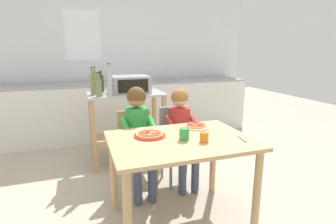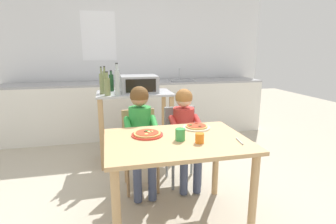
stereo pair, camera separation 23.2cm
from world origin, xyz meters
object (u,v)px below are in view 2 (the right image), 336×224
drinking_cup_green (180,134)px  bottle_clear_vinegar (117,82)px  dining_table (177,153)px  dining_chair_right (182,139)px  bottle_dark_olive_oil (105,81)px  pizza_plate_cream (196,127)px  dining_chair_left (140,143)px  child_in_green_shirt (141,128)px  child_in_red_shirt (185,127)px  serving_spoon (239,141)px  bottle_squat_spirits (111,82)px  drinking_cup_orange (200,138)px  pizza_plate_red_rimmed (147,134)px  toaster_oven (139,84)px  bottle_tall_green_wine (107,86)px  bottle_slim_sauce (102,83)px  kitchen_island_cart (135,116)px

drinking_cup_green → bottle_clear_vinegar: bearing=108.8°
dining_table → drinking_cup_green: (0.02, -0.03, 0.16)m
dining_chair_right → bottle_dark_olive_oil: bearing=136.4°
bottle_clear_vinegar → drinking_cup_green: size_ratio=4.04×
dining_table → drinking_cup_green: 0.17m
pizza_plate_cream → drinking_cup_green: 0.36m
dining_chair_left → pizza_plate_cream: 0.69m
child_in_green_shirt → child_in_red_shirt: (0.46, 0.03, -0.03)m
dining_table → child_in_red_shirt: child_in_red_shirt is taller
dining_chair_right → dining_table: bearing=-109.3°
bottle_dark_olive_oil → dining_chair_right: 1.23m
dining_chair_left → serving_spoon: size_ratio=5.79×
bottle_squat_spirits → child_in_green_shirt: 1.08m
dining_table → drinking_cup_orange: 0.25m
pizza_plate_red_rimmed → drinking_cup_orange: bearing=-36.4°
toaster_oven → bottle_tall_green_wine: size_ratio=1.61×
bottle_slim_sauce → drinking_cup_green: bottle_slim_sauce is taller
bottle_squat_spirits → pizza_plate_cream: bearing=-61.6°
dining_table → pizza_plate_red_rimmed: pizza_plate_red_rimmed is taller
drinking_cup_orange → toaster_oven: bearing=99.8°
child_in_green_shirt → bottle_squat_spirits: bearing=103.8°
bottle_squat_spirits → drinking_cup_orange: size_ratio=3.53×
kitchen_island_cart → bottle_squat_spirits: bottle_squat_spirits is taller
bottle_slim_sauce → child_in_red_shirt: size_ratio=0.32×
kitchen_island_cart → child_in_red_shirt: bearing=-61.4°
dining_chair_right → drinking_cup_green: (-0.23, -0.75, 0.31)m
kitchen_island_cart → dining_table: bearing=-82.5°
kitchen_island_cart → pizza_plate_cream: kitchen_island_cart is taller
dining_chair_left → drinking_cup_orange: dining_chair_left is taller
pizza_plate_cream → pizza_plate_red_rimmed: bearing=-167.1°
dining_table → bottle_tall_green_wine: bearing=112.8°
bottle_squat_spirits → drinking_cup_green: bearing=-73.3°
bottle_squat_spirits → drinking_cup_orange: bearing=-70.3°
bottle_squat_spirits → bottle_slim_sauce: 0.25m
bottle_squat_spirits → bottle_tall_green_wine: bottle_tall_green_wine is taller
bottle_tall_green_wine → drinking_cup_orange: size_ratio=3.71×
dining_table → pizza_plate_cream: size_ratio=4.55×
bottle_slim_sauce → dining_chair_left: size_ratio=0.41×
drinking_cup_green → drinking_cup_orange: 0.16m
bottle_slim_sauce → bottle_tall_green_wine: size_ratio=1.17×
bottle_clear_vinegar → drinking_cup_orange: 1.45m
bottle_clear_vinegar → child_in_green_shirt: bearing=-73.8°
bottle_dark_olive_oil → drinking_cup_green: size_ratio=3.49×
kitchen_island_cart → pizza_plate_red_rimmed: bearing=-91.4°
dining_table → dining_chair_left: bearing=107.4°
serving_spoon → pizza_plate_red_rimmed: bearing=155.0°
toaster_oven → drinking_cup_orange: bearing=-80.2°
bottle_dark_olive_oil → pizza_plate_cream: 1.48m
bottle_slim_sauce → pizza_plate_red_rimmed: 1.29m
dining_chair_left → pizza_plate_cream: (0.46, -0.43, 0.27)m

